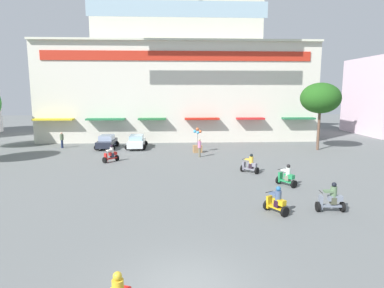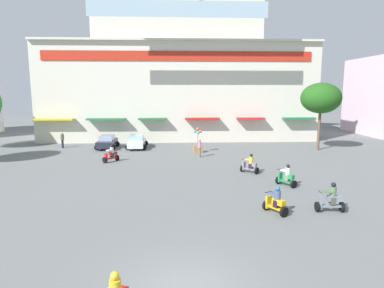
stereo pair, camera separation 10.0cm
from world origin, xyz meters
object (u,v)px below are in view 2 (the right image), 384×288
scooter_rider_4 (286,177)px  scooter_rider_0 (276,202)px  balloon_vendor_cart (198,145)px  scooter_rider_1 (250,165)px  parked_car_1 (137,141)px  pedestrian_0 (62,139)px  pedestrian_1 (200,147)px  scooter_rider_2 (111,155)px  parked_car_0 (107,142)px  plaza_tree_1 (321,98)px  scooter_rider_7 (331,200)px

scooter_rider_4 → scooter_rider_0: bearing=-114.2°
scooter_rider_4 → balloon_vendor_cart: (-5.08, 12.29, 0.17)m
scooter_rider_1 → balloon_vendor_cart: (-3.45, 8.68, 0.17)m
parked_car_1 → scooter_rider_0: size_ratio=3.04×
parked_car_1 → scooter_rider_1: size_ratio=2.95×
scooter_rider_1 → pedestrian_0: pedestrian_0 is taller
parked_car_1 → pedestrian_1: bearing=-39.7°
scooter_rider_0 → scooter_rider_1: scooter_rider_1 is taller
scooter_rider_1 → pedestrian_0: size_ratio=0.87×
scooter_rider_1 → pedestrian_1: 7.15m
scooter_rider_2 → pedestrian_0: size_ratio=0.87×
scooter_rider_2 → scooter_rider_4: size_ratio=1.02×
parked_car_0 → scooter_rider_2: 7.26m
plaza_tree_1 → parked_car_1: 20.13m
scooter_rider_2 → scooter_rider_4: scooter_rider_2 is taller
parked_car_0 → scooter_rider_4: 21.25m
scooter_rider_0 → scooter_rider_1: (0.55, 8.47, 0.02)m
plaza_tree_1 → scooter_rider_7: bearing=-111.6°
parked_car_1 → scooter_rider_4: 19.21m
pedestrian_1 → plaza_tree_1: bearing=14.3°
parked_car_0 → pedestrian_0: size_ratio=2.24×
plaza_tree_1 → pedestrian_0: 28.13m
pedestrian_1 → balloon_vendor_cart: size_ratio=0.69×
scooter_rider_1 → pedestrian_0: 21.84m
scooter_rider_2 → scooter_rider_1: bearing=-21.8°
plaza_tree_1 → pedestrian_0: bearing=174.8°
plaza_tree_1 → scooter_rider_0: plaza_tree_1 is taller
plaza_tree_1 → pedestrian_0: (-27.66, 2.54, -4.49)m
scooter_rider_4 → pedestrian_0: size_ratio=0.86×
scooter_rider_0 → pedestrian_0: bearing=130.6°
plaza_tree_1 → pedestrian_0: plaza_tree_1 is taller
plaza_tree_1 → scooter_rider_0: 21.18m
pedestrian_1 → balloon_vendor_cart: bearing=90.5°
scooter_rider_1 → scooter_rider_2: 12.30m
scooter_rider_1 → scooter_rider_4: scooter_rider_1 is taller
scooter_rider_2 → scooter_rider_7: 18.90m
scooter_rider_7 → pedestrian_0: bearing=135.2°
scooter_rider_2 → parked_car_0: bearing=104.2°
balloon_vendor_cart → parked_car_1: bearing=155.2°
parked_car_0 → pedestrian_1: size_ratio=2.22×
parked_car_1 → scooter_rider_4: size_ratio=2.99×
plaza_tree_1 → pedestrian_0: size_ratio=4.07×
scooter_rider_1 → scooter_rider_7: bearing=-74.2°
scooter_rider_0 → scooter_rider_2: 16.97m
plaza_tree_1 → pedestrian_1: plaza_tree_1 is taller
plaza_tree_1 → scooter_rider_0: (-10.01, -18.02, -4.87)m
pedestrian_1 → parked_car_0: bearing=151.4°
parked_car_0 → scooter_rider_0: size_ratio=2.65×
scooter_rider_2 → scooter_rider_7: bearing=-43.1°
plaza_tree_1 → balloon_vendor_cart: size_ratio=2.79×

